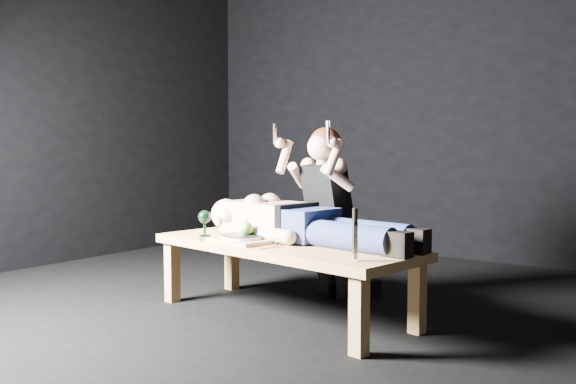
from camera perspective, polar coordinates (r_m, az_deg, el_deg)
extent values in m
plane|color=black|center=(3.96, -1.86, -10.82)|extent=(5.00, 5.00, 0.00)
plane|color=black|center=(6.02, 12.93, 8.55)|extent=(5.00, 0.00, 5.00)
cube|color=tan|center=(3.79, -0.45, -7.99)|extent=(1.80, 0.89, 0.45)
cube|color=tan|center=(3.76, -4.18, -4.42)|extent=(0.42, 0.34, 0.02)
cylinder|color=white|center=(3.76, -4.18, -4.10)|extent=(0.29, 0.29, 0.02)
sphere|color=#5FA71D|center=(3.75, -3.83, -3.34)|extent=(0.08, 0.08, 0.08)
cube|color=#B2B2B7|center=(3.91, -7.19, -4.25)|extent=(0.02, 0.18, 0.01)
cube|color=#B2B2B7|center=(3.54, -1.62, -5.07)|extent=(0.05, 0.18, 0.01)
cube|color=#B2B2B7|center=(3.61, -1.15, -4.90)|extent=(0.13, 0.15, 0.01)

